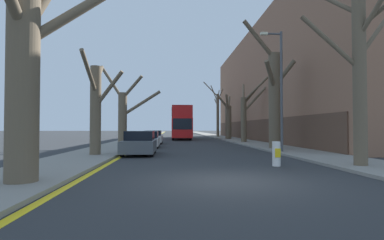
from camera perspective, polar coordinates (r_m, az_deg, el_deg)
The scene contains 19 objects.
ground_plane at distance 9.21m, azimuth 6.76°, elevation -11.47°, with size 300.00×300.00×0.00m, color #2B2D30.
sidewalk_left at distance 59.12m, azimuth -8.31°, elevation -2.96°, with size 3.34×120.00×0.12m, color gray.
sidewalk_right at distance 59.48m, azimuth 3.96°, elevation -2.96°, with size 3.34×120.00×0.12m, color gray.
building_facade_right at distance 40.52m, azimuth 17.56°, elevation 6.09°, with size 10.08×44.08×13.79m.
kerb_line_stripe at distance 59.01m, azimuth -6.52°, elevation -3.02°, with size 0.24×120.00×0.01m, color yellow.
street_tree_left_0 at distance 9.62m, azimuth -29.00°, elevation 9.88°, with size 2.66×3.97×7.57m.
street_tree_left_1 at distance 17.44m, azimuth -17.82°, elevation 2.57°, with size 1.98×4.84×5.49m.
street_tree_left_2 at distance 25.57m, azimuth -12.84°, elevation 1.09°, with size 5.05×1.38×6.66m.
street_tree_right_0 at distance 13.74m, azimuth 29.28°, elevation 8.64°, with size 4.42×3.48×7.76m.
street_tree_right_1 at distance 22.59m, azimuth 15.36°, elevation 4.40°, with size 3.81×2.07×9.24m.
street_tree_right_2 at distance 31.99m, azimuth 10.15°, elevation 1.12°, with size 2.66×4.50×6.66m.
street_tree_right_3 at distance 40.63m, azimuth 6.89°, elevation 0.14°, with size 2.28×4.31×6.18m.
street_tree_right_4 at distance 50.26m, azimuth 4.85°, elevation 1.59°, with size 3.55×1.77×9.27m.
double_decker_bus at distance 41.38m, azimuth -2.08°, elevation -0.26°, with size 2.61×10.46×4.38m.
parked_car_0 at distance 18.05m, azimuth -9.96°, elevation -4.42°, with size 1.84×3.94×1.41m.
parked_car_1 at distance 24.40m, azimuth -8.34°, elevation -3.75°, with size 1.73×3.98×1.32m.
parked_car_2 at distance 30.43m, azimuth -7.43°, elevation -3.29°, with size 1.83×4.21×1.32m.
lamp_post at distance 19.61m, azimuth 16.40°, elevation 6.43°, with size 1.40×0.20×7.64m.
traffic_bollard at distance 13.02m, azimuth 15.78°, elevation -6.22°, with size 0.34×0.35×1.02m.
Camera 1 is at (-1.65, -8.92, 1.60)m, focal length 28.00 mm.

